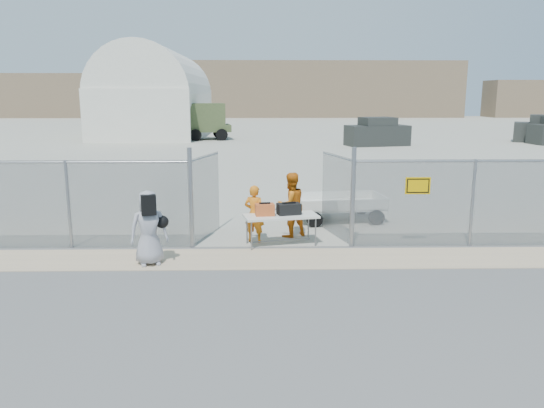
{
  "coord_description": "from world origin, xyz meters",
  "views": [
    {
      "loc": [
        -0.25,
        -10.82,
        3.76
      ],
      "look_at": [
        0.0,
        2.0,
        1.1
      ],
      "focal_mm": 35.0,
      "sensor_mm": 36.0,
      "label": 1
    }
  ],
  "objects_px": {
    "visitor": "(149,228)",
    "utility_trailer": "(339,207)",
    "folding_table": "(281,230)",
    "security_worker_left": "(254,214)",
    "security_worker_right": "(291,205)"
  },
  "relations": [
    {
      "from": "folding_table",
      "to": "security_worker_left",
      "type": "distance_m",
      "value": 0.82
    },
    {
      "from": "security_worker_left",
      "to": "visitor",
      "type": "relative_size",
      "value": 0.89
    },
    {
      "from": "folding_table",
      "to": "security_worker_right",
      "type": "distance_m",
      "value": 1.01
    },
    {
      "from": "folding_table",
      "to": "security_worker_right",
      "type": "relative_size",
      "value": 1.06
    },
    {
      "from": "security_worker_right",
      "to": "folding_table",
      "type": "bearing_deg",
      "value": 41.51
    },
    {
      "from": "visitor",
      "to": "utility_trailer",
      "type": "distance_m",
      "value": 6.41
    },
    {
      "from": "folding_table",
      "to": "utility_trailer",
      "type": "height_order",
      "value": "utility_trailer"
    },
    {
      "from": "security_worker_left",
      "to": "security_worker_right",
      "type": "distance_m",
      "value": 1.11
    },
    {
      "from": "security_worker_left",
      "to": "security_worker_right",
      "type": "relative_size",
      "value": 0.86
    },
    {
      "from": "security_worker_left",
      "to": "utility_trailer",
      "type": "height_order",
      "value": "security_worker_left"
    },
    {
      "from": "folding_table",
      "to": "utility_trailer",
      "type": "bearing_deg",
      "value": 42.95
    },
    {
      "from": "visitor",
      "to": "utility_trailer",
      "type": "bearing_deg",
      "value": 22.37
    },
    {
      "from": "security_worker_right",
      "to": "utility_trailer",
      "type": "relative_size",
      "value": 0.51
    },
    {
      "from": "folding_table",
      "to": "visitor",
      "type": "distance_m",
      "value": 3.38
    },
    {
      "from": "security_worker_left",
      "to": "utility_trailer",
      "type": "distance_m",
      "value": 3.48
    }
  ]
}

